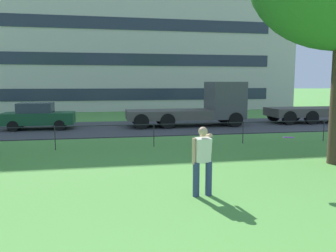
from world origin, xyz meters
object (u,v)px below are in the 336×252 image
(frisbee, at_px, (289,137))
(car_dark_green_far_right, at_px, (38,116))
(person_thrower, at_px, (202,159))
(apartment_building_background, at_px, (100,14))
(flatbed_truck_center, at_px, (202,106))
(flatbed_truck_right, at_px, (335,104))

(frisbee, height_order, car_dark_green_far_right, car_dark_green_far_right)
(person_thrower, bearing_deg, apartment_building_background, 94.00)
(flatbed_truck_center, bearing_deg, frisbee, -97.02)
(person_thrower, relative_size, flatbed_truck_right, 0.23)
(flatbed_truck_center, bearing_deg, person_thrower, -106.63)
(flatbed_truck_right, relative_size, apartment_building_background, 0.19)
(car_dark_green_far_right, distance_m, apartment_building_background, 19.91)
(person_thrower, relative_size, frisbee, 4.59)
(frisbee, bearing_deg, flatbed_truck_right, 49.78)
(frisbee, xyz_separation_m, car_dark_green_far_right, (-8.28, 13.12, -0.53))
(apartment_building_background, bearing_deg, car_dark_green_far_right, -102.36)
(flatbed_truck_center, bearing_deg, apartment_building_background, 109.31)
(car_dark_green_far_right, bearing_deg, apartment_building_background, 77.64)
(frisbee, xyz_separation_m, apartment_building_background, (-4.50, 30.42, 8.57))
(person_thrower, distance_m, car_dark_green_far_right, 14.60)
(person_thrower, bearing_deg, frisbee, 5.46)
(frisbee, relative_size, apartment_building_background, 0.01)
(person_thrower, height_order, flatbed_truck_center, flatbed_truck_center)
(car_dark_green_far_right, xyz_separation_m, flatbed_truck_right, (19.48, 0.13, 0.44))
(car_dark_green_far_right, xyz_separation_m, flatbed_truck_center, (9.89, -0.11, 0.44))
(frisbee, distance_m, flatbed_truck_right, 17.34)
(frisbee, relative_size, flatbed_truck_center, 0.05)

